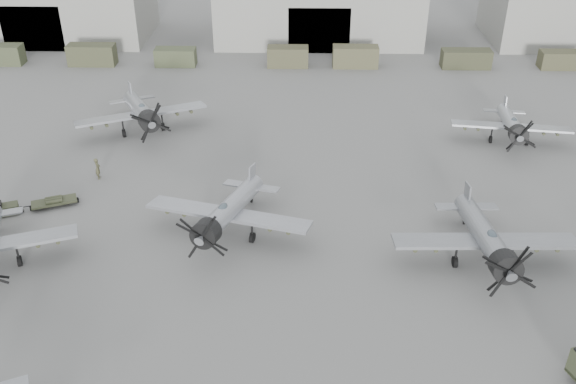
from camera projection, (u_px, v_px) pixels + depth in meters
name	position (u px, v px, depth m)	size (l,w,h in m)	color
ground	(337.00, 356.00, 38.35)	(220.00, 220.00, 0.00)	slate
hangar_left	(48.00, 5.00, 89.87)	(29.00, 14.80, 8.70)	gray
hangar_center	(318.00, 6.00, 89.17)	(29.00, 14.80, 8.70)	gray
support_truck_0	(2.00, 55.00, 81.27)	(5.13, 2.20, 2.50)	#3E442C
support_truck_1	(92.00, 55.00, 81.03)	(5.91, 2.20, 2.62)	#3D4029
support_truck_2	(176.00, 57.00, 80.95)	(5.11, 2.20, 2.19)	#40472E
support_truck_3	(288.00, 57.00, 80.61)	(5.14, 2.20, 2.50)	#46452D
support_truck_4	(355.00, 57.00, 80.42)	(5.67, 2.20, 2.64)	#4B4A31
support_truck_5	(466.00, 59.00, 80.26)	(6.11, 2.20, 2.27)	#393B26
support_truck_6	(566.00, 60.00, 80.05)	(6.63, 2.20, 2.18)	#43432C
aircraft_mid_1	(227.00, 213.00, 47.65)	(12.77, 11.50, 5.09)	#9EA0A6
aircraft_mid_2	(488.00, 240.00, 44.54)	(13.03, 11.73, 5.23)	gray
aircraft_far_0	(142.00, 112.00, 63.23)	(12.72, 11.53, 5.20)	#979A9F
aircraft_far_1	(512.00, 125.00, 61.40)	(11.41, 10.27, 4.53)	#A1A5A9
tug_trailer	(25.00, 206.00, 51.87)	(6.19, 3.43, 1.25)	#363A26
ground_crew	(98.00, 168.00, 56.23)	(0.72, 0.47, 1.97)	#48482F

